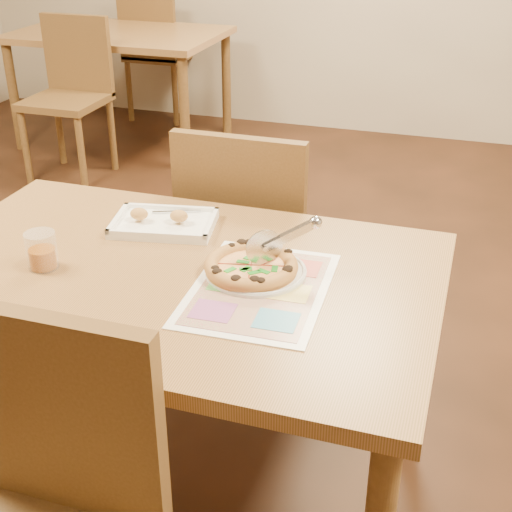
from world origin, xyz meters
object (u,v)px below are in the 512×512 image
(plate, at_px, (256,272))
(chair_near, at_px, (39,497))
(dining_table, at_px, (172,301))
(pizza, at_px, (251,266))
(menu, at_px, (259,289))
(bg_table, at_px, (120,45))
(glass_tumbler, at_px, (42,253))
(appetizer_tray, at_px, (163,224))
(bg_chair_far, at_px, (154,41))
(pizza_cutter, at_px, (281,240))
(bg_chair_near, at_px, (72,77))
(chair_far, at_px, (248,227))

(plate, bearing_deg, chair_near, -107.52)
(dining_table, height_order, pizza, pizza)
(pizza, xyz_separation_m, menu, (0.04, -0.06, -0.02))
(bg_table, bearing_deg, chair_near, -64.81)
(plate, xyz_separation_m, glass_tumbler, (-0.51, -0.13, 0.03))
(plate, bearing_deg, appetizer_tray, 151.67)
(pizza, relative_size, appetizer_tray, 0.75)
(bg_chair_far, height_order, plate, bg_chair_far)
(chair_near, distance_m, pizza, 0.69)
(dining_table, xyz_separation_m, appetizer_tray, (-0.12, 0.22, 0.10))
(dining_table, height_order, chair_near, chair_near)
(chair_near, bearing_deg, bg_table, 115.19)
(plate, height_order, pizza, pizza)
(bg_table, distance_m, plate, 3.29)
(chair_near, bearing_deg, glass_tumbler, 119.80)
(pizza_cutter, height_order, glass_tumbler, pizza_cutter)
(bg_table, relative_size, pizza_cutter, 8.70)
(plate, xyz_separation_m, appetizer_tray, (-0.32, 0.17, 0.01))
(appetizer_tray, xyz_separation_m, menu, (0.35, -0.24, -0.01))
(dining_table, xyz_separation_m, bg_chair_near, (-1.60, 2.20, -0.07))
(bg_chair_near, distance_m, pizza_cutter, 2.83)
(chair_far, distance_m, pizza_cutter, 0.64)
(plate, distance_m, appetizer_tray, 0.36)
(bg_chair_far, distance_m, pizza_cutter, 3.73)
(chair_near, distance_m, bg_chair_far, 4.22)
(pizza, height_order, appetizer_tray, appetizer_tray)
(appetizer_tray, distance_m, glass_tumbler, 0.35)
(bg_table, bearing_deg, pizza_cutter, -55.72)
(dining_table, height_order, pizza_cutter, pizza_cutter)
(bg_chair_near, distance_m, plate, 2.81)
(bg_chair_near, bearing_deg, pizza, -50.25)
(glass_tumbler, bearing_deg, plate, 13.94)
(bg_chair_near, relative_size, plate, 1.94)
(dining_table, bearing_deg, pizza_cutter, 16.10)
(bg_table, xyz_separation_m, pizza_cutter, (1.86, -2.73, 0.17))
(bg_table, bearing_deg, bg_chair_far, 90.00)
(bg_chair_far, bearing_deg, dining_table, 115.85)
(bg_chair_near, relative_size, bg_chair_far, 1.00)
(bg_chair_near, xyz_separation_m, pizza_cutter, (1.86, -2.12, 0.24))
(chair_near, xyz_separation_m, chair_far, (-0.00, 1.20, 0.00))
(pizza_cutter, bearing_deg, pizza, 173.68)
(dining_table, bearing_deg, chair_near, -90.00)
(bg_chair_far, bearing_deg, chair_near, 112.29)
(pizza, relative_size, menu, 0.52)
(pizza_cutter, bearing_deg, menu, -139.79)
(pizza_cutter, relative_size, appetizer_tray, 0.49)
(bg_table, xyz_separation_m, bg_chair_far, (0.00, 0.50, -0.07))
(pizza_cutter, bearing_deg, plate, 171.20)
(chair_far, bearing_deg, bg_chair_far, -59.35)
(chair_near, xyz_separation_m, pizza_cutter, (0.26, 0.68, 0.24))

